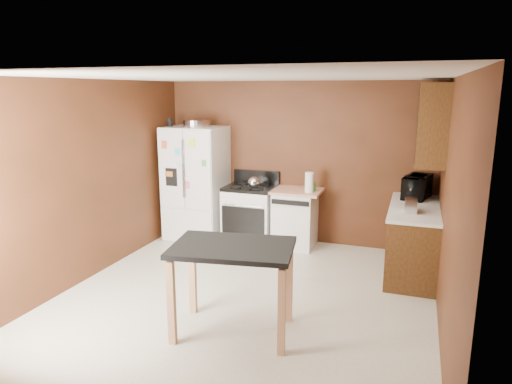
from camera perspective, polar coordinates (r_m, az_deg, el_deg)
The scene contains 18 objects.
floor at distance 5.46m, azimuth -1.36°, elevation -13.03°, with size 4.50×4.50×0.00m, color silver.
ceiling at distance 4.92m, azimuth -1.52°, elevation 14.20°, with size 4.50×4.50×0.00m, color white.
wall_back at distance 7.16m, azimuth 5.02°, elevation 3.64°, with size 4.20×4.20×0.00m, color #572916.
wall_front at distance 3.14m, azimuth -16.43°, elevation -8.76°, with size 4.20×4.20×0.00m, color #572916.
wall_left at distance 6.10m, azimuth -20.19°, elevation 1.34°, with size 4.50×4.50×0.00m, color #572916.
wall_right at distance 4.74m, azimuth 23.02°, elevation -2.00°, with size 4.50×4.50×0.00m, color #572916.
roasting_pan at distance 7.30m, azimuth -7.45°, elevation 8.52°, with size 0.42×0.42×0.10m, color silver.
pen_cup at distance 7.39m, azimuth -10.72°, elevation 8.54°, with size 0.08×0.08×0.12m, color black.
kettle at distance 6.92m, azimuth -0.29°, elevation 1.19°, with size 0.18×0.18×0.18m, color silver.
paper_towel at distance 6.75m, azimuth 6.67°, elevation 1.23°, with size 0.13×0.13×0.29m, color white.
green_canister at distance 6.86m, azimuth 7.04°, elevation 0.66°, with size 0.11×0.11×0.12m, color green.
toaster at distance 5.89m, azimuth 18.78°, elevation -1.60°, with size 0.14×0.23×0.17m, color silver.
microwave at distance 6.66m, azimuth 19.46°, elevation 0.49°, with size 0.53×0.36×0.29m, color black.
refrigerator at distance 7.40m, azimuth -7.49°, elevation 1.14°, with size 0.90×0.80×1.80m.
gas_range at distance 7.20m, azimuth -0.70°, elevation -2.67°, with size 0.76×0.68×1.10m.
dishwasher at distance 7.02m, azimuth 4.91°, elevation -3.20°, with size 0.78×0.63×0.89m.
right_cabinets at distance 6.25m, azimuth 19.65°, elevation -1.59°, with size 0.63×1.58×2.45m.
island at distance 4.46m, azimuth -2.92°, elevation -8.43°, with size 1.27×0.95×0.91m.
Camera 1 is at (1.76, -4.59, 2.37)m, focal length 32.00 mm.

